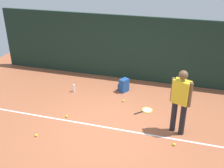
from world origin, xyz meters
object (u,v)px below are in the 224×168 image
object	(u,v)px
water_bottle	(74,88)
tennis_ball_by_fence	(67,116)
backpack	(124,85)
tennis_ball_mid_court	(36,135)
tennis_racket	(146,110)
tennis_ball_far_left	(174,144)
tennis_ball_near_player	(123,101)
tennis_player	(180,99)

from	to	relation	value
water_bottle	tennis_ball_by_fence	bearing A→B (deg)	-74.17
backpack	tennis_ball_mid_court	xyz separation A→B (m)	(-1.48, -2.99, -0.18)
tennis_racket	backpack	distance (m)	1.39
tennis_ball_by_fence	tennis_ball_far_left	xyz separation A→B (m)	(2.97, -0.41, 0.00)
tennis_ball_near_player	tennis_ball_by_fence	xyz separation A→B (m)	(-1.30, -1.28, 0.00)
backpack	water_bottle	world-z (taller)	backpack
tennis_racket	water_bottle	distance (m)	2.53
tennis_ball_near_player	tennis_ball_mid_court	xyz separation A→B (m)	(-1.65, -2.30, 0.00)
tennis_racket	backpack	bearing A→B (deg)	86.78
backpack	tennis_ball_by_fence	xyz separation A→B (m)	(-1.13, -1.97, -0.18)
tennis_ball_by_fence	water_bottle	world-z (taller)	water_bottle
tennis_ball_by_fence	tennis_ball_mid_court	size ratio (longest dim) A/B	1.00
tennis_ball_near_player	tennis_ball_by_fence	bearing A→B (deg)	-135.42
tennis_ball_mid_court	tennis_ball_by_fence	bearing A→B (deg)	70.86
tennis_ball_mid_court	tennis_ball_near_player	bearing A→B (deg)	54.27
backpack	tennis_ball_by_fence	distance (m)	2.28
tennis_ball_by_fence	tennis_ball_far_left	world-z (taller)	same
tennis_ball_far_left	water_bottle	distance (m)	3.87
tennis_player	water_bottle	xyz separation A→B (m)	(-3.39, 1.30, -0.83)
backpack	tennis_ball_mid_court	world-z (taller)	backpack
tennis_racket	backpack	xyz separation A→B (m)	(-0.94, 1.00, 0.20)
tennis_ball_near_player	tennis_ball_mid_court	size ratio (longest dim) A/B	1.00
tennis_ball_by_fence	tennis_ball_near_player	bearing A→B (deg)	44.58
tennis_racket	tennis_ball_mid_court	xyz separation A→B (m)	(-2.42, -1.99, 0.02)
tennis_racket	tennis_ball_by_fence	size ratio (longest dim) A/B	8.56
tennis_ball_mid_court	water_bottle	distance (m)	2.48
tennis_racket	tennis_ball_far_left	distance (m)	1.65
backpack	tennis_ball_far_left	world-z (taller)	backpack
tennis_ball_near_player	water_bottle	world-z (taller)	water_bottle
tennis_ball_by_fence	backpack	bearing A→B (deg)	60.21
tennis_ball_near_player	backpack	bearing A→B (deg)	103.73
tennis_player	tennis_racket	distance (m)	1.55
tennis_player	tennis_racket	size ratio (longest dim) A/B	3.01
tennis_racket	tennis_ball_by_fence	xyz separation A→B (m)	(-2.07, -0.97, 0.02)
backpack	tennis_ball_near_player	world-z (taller)	backpack
tennis_ball_near_player	tennis_ball_far_left	xyz separation A→B (m)	(1.67, -1.69, 0.00)
tennis_player	tennis_ball_far_left	size ratio (longest dim) A/B	25.76
tennis_ball_near_player	water_bottle	xyz separation A→B (m)	(-1.72, 0.19, 0.10)
tennis_racket	tennis_ball_far_left	size ratio (longest dim) A/B	8.56
tennis_player	tennis_ball_near_player	world-z (taller)	tennis_player
tennis_player	tennis_ball_by_fence	size ratio (longest dim) A/B	25.76
tennis_player	tennis_ball_by_fence	bearing A→B (deg)	-155.01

